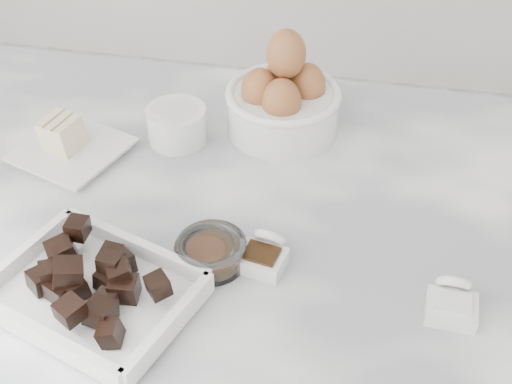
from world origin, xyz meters
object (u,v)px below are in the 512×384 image
(butter_plate, at_px, (69,145))
(sugar_ramekin, at_px, (177,123))
(egg_bowl, at_px, (283,99))
(honey_bowl, at_px, (212,252))
(vanilla_spoon, at_px, (263,254))
(salt_spoon, at_px, (452,302))
(chocolate_dish, at_px, (93,288))
(zest_bowl, at_px, (207,253))

(butter_plate, height_order, sugar_ramekin, butter_plate)
(egg_bowl, bearing_deg, sugar_ramekin, -159.29)
(butter_plate, relative_size, honey_bowl, 2.08)
(vanilla_spoon, bearing_deg, sugar_ramekin, 127.33)
(butter_plate, distance_m, salt_spoon, 0.58)
(chocolate_dish, relative_size, vanilla_spoon, 3.49)
(sugar_ramekin, xyz_separation_m, vanilla_spoon, (0.18, -0.23, -0.01))
(chocolate_dish, relative_size, salt_spoon, 3.77)
(sugar_ramekin, distance_m, honey_bowl, 0.27)
(butter_plate, height_order, vanilla_spoon, butter_plate)
(chocolate_dish, height_order, sugar_ramekin, chocolate_dish)
(chocolate_dish, bearing_deg, zest_bowl, 36.80)
(sugar_ramekin, bearing_deg, chocolate_dish, -90.76)
(zest_bowl, bearing_deg, vanilla_spoon, 13.75)
(sugar_ramekin, height_order, vanilla_spoon, sugar_ramekin)
(egg_bowl, distance_m, salt_spoon, 0.41)
(zest_bowl, bearing_deg, butter_plate, 144.83)
(salt_spoon, bearing_deg, sugar_ramekin, 146.58)
(chocolate_dish, bearing_deg, egg_bowl, 68.21)
(egg_bowl, height_order, salt_spoon, egg_bowl)
(honey_bowl, bearing_deg, sugar_ramekin, 115.06)
(vanilla_spoon, bearing_deg, zest_bowl, -166.25)
(egg_bowl, relative_size, salt_spoon, 2.44)
(chocolate_dish, bearing_deg, vanilla_spoon, 29.28)
(sugar_ramekin, bearing_deg, zest_bowl, -66.24)
(chocolate_dish, bearing_deg, butter_plate, 117.86)
(honey_bowl, bearing_deg, egg_bowl, 82.98)
(egg_bowl, relative_size, zest_bowl, 2.20)
(chocolate_dish, relative_size, butter_plate, 1.52)
(chocolate_dish, bearing_deg, honey_bowl, 36.61)
(egg_bowl, height_order, vanilla_spoon, egg_bowl)
(butter_plate, xyz_separation_m, vanilla_spoon, (0.32, -0.16, -0.00))
(egg_bowl, distance_m, vanilla_spoon, 0.29)
(butter_plate, distance_m, zest_bowl, 0.31)
(honey_bowl, distance_m, zest_bowl, 0.01)
(chocolate_dish, distance_m, butter_plate, 0.30)
(egg_bowl, bearing_deg, zest_bowl, -97.91)
(chocolate_dish, height_order, salt_spoon, chocolate_dish)
(zest_bowl, bearing_deg, egg_bowl, 82.09)
(egg_bowl, xyz_separation_m, zest_bowl, (-0.04, -0.31, -0.04))
(butter_plate, xyz_separation_m, sugar_ramekin, (0.14, 0.07, 0.01))
(vanilla_spoon, bearing_deg, salt_spoon, -8.65)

